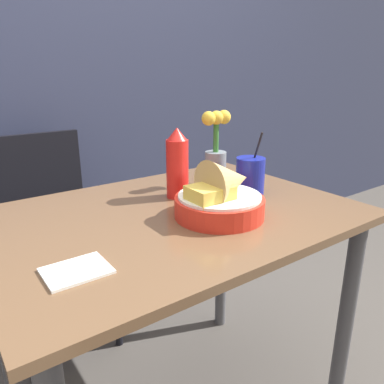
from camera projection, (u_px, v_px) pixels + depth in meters
The scene contains 8 objects.
wall_window at pixel (47, 38), 1.73m from camera, with size 7.00×0.06×2.60m.
dining_table at pixel (175, 251), 1.11m from camera, with size 1.02×0.74×0.77m.
chair_far_window at pixel (46, 222), 1.61m from camera, with size 0.40×0.40×0.91m.
food_basket at pixel (222, 196), 1.03m from camera, with size 0.25×0.25×0.16m.
ketchup_bottle at pixel (177, 164), 1.17m from camera, with size 0.07×0.07×0.22m.
drink_cup at pixel (250, 177), 1.22m from camera, with size 0.09×0.09×0.20m.
flower_vase at pixel (216, 152), 1.29m from camera, with size 0.11×0.07×0.26m.
napkin at pixel (76, 271), 0.75m from camera, with size 0.13×0.10×0.01m.
Camera 1 is at (-0.55, -0.84, 1.16)m, focal length 35.00 mm.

